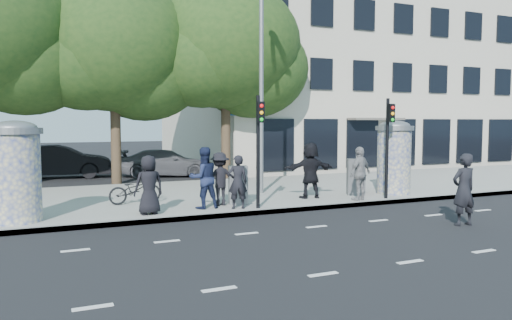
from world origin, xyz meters
name	(u,v)px	position (x,y,z in m)	size (l,w,h in m)	color
ground	(347,238)	(0.00, 0.00, 0.00)	(120.00, 120.00, 0.00)	black
sidewalk	(233,193)	(0.00, 7.50, 0.07)	(40.00, 8.00, 0.15)	gray
curb	(280,211)	(0.00, 3.55, 0.07)	(40.00, 0.10, 0.16)	slate
lane_dash_near	(410,262)	(0.00, -2.20, 0.00)	(32.00, 0.12, 0.01)	silver
lane_dash_far	(317,227)	(0.00, 1.40, 0.00)	(32.00, 0.12, 0.01)	silver
ad_column_left	(16,169)	(-7.20, 4.50, 1.54)	(1.36, 1.36, 2.65)	beige
ad_column_right	(394,155)	(5.20, 4.70, 1.54)	(1.36, 1.36, 2.65)	beige
traffic_pole_near	(259,140)	(-0.60, 3.79, 2.23)	(0.22, 0.31, 3.40)	black
traffic_pole_far	(388,137)	(4.20, 3.79, 2.23)	(0.22, 0.31, 3.40)	black
street_lamp	(262,65)	(0.80, 6.63, 4.79)	(0.25, 0.93, 8.00)	slate
tree_near_left	(114,45)	(-3.50, 12.70, 6.06)	(6.80, 6.80, 8.97)	#38281C
tree_center	(225,45)	(1.50, 12.30, 6.31)	(7.00, 7.00, 9.30)	#38281C
building	(329,75)	(12.00, 19.99, 5.99)	(20.30, 15.85, 12.00)	beige
ped_a	(149,185)	(-3.83, 4.16, 0.99)	(0.82, 0.54, 1.68)	black
ped_b	(238,182)	(-1.20, 4.00, 0.96)	(0.59, 0.39, 1.62)	black
ped_c	(204,178)	(-2.12, 4.46, 1.08)	(0.90, 0.70, 1.85)	#192140
ped_d	(220,179)	(-1.50, 4.78, 0.98)	(1.08, 0.62, 1.66)	black
ped_e	(360,174)	(3.11, 3.85, 1.05)	(1.05, 0.60, 1.79)	gray
ped_f	(310,170)	(1.85, 4.95, 1.11)	(1.77, 0.64, 1.91)	black
man_road	(464,190)	(3.67, -0.02, 0.97)	(0.70, 0.46, 1.93)	black
bicycle	(135,190)	(-3.86, 6.20, 0.60)	(1.70, 0.59, 0.89)	black
cabinet_left	(238,185)	(-0.90, 4.74, 0.76)	(0.58, 0.42, 1.22)	gray
cabinet_right	(356,177)	(3.73, 4.95, 0.79)	(0.61, 0.45, 1.28)	#5E5F62
car_mid	(60,162)	(-5.67, 16.33, 0.80)	(4.87, 1.70, 1.60)	black
car_right	(166,163)	(-0.72, 14.97, 0.67)	(4.63, 1.88, 1.34)	#53545A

